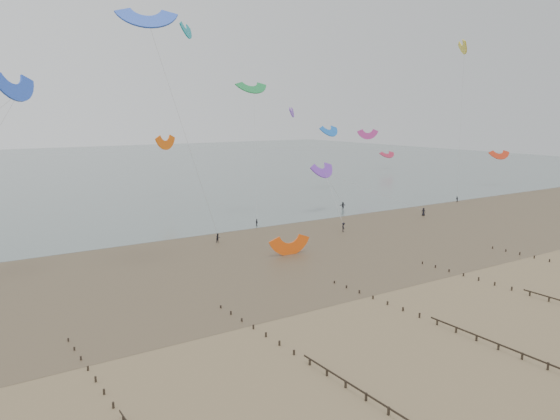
{
  "coord_description": "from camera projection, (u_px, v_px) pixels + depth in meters",
  "views": [
    {
      "loc": [
        -43.25,
        -45.44,
        23.81
      ],
      "look_at": [
        5.37,
        28.0,
        8.0
      ],
      "focal_mm": 35.0,
      "sensor_mm": 36.0,
      "label": 1
    }
  ],
  "objects": [
    {
      "name": "ground",
      "position": [
        372.0,
        315.0,
        65.0
      ],
      "size": [
        500.0,
        500.0,
        0.0
      ],
      "primitive_type": "plane",
      "color": "brown",
      "rests_on": "ground"
    },
    {
      "name": "sea_and_shore",
      "position": [
        212.0,
        257.0,
        91.01
      ],
      "size": [
        500.0,
        665.0,
        0.03
      ],
      "color": "#475654",
      "rests_on": "ground"
    },
    {
      "name": "groynes",
      "position": [
        543.0,
        363.0,
        51.46
      ],
      "size": [
        72.16,
        50.16,
        1.0
      ],
      "color": "black",
      "rests_on": "ground"
    },
    {
      "name": "kitesurfers",
      "position": [
        326.0,
        219.0,
        119.19
      ],
      "size": [
        136.52,
        21.29,
        1.9
      ],
      "color": "black",
      "rests_on": "ground"
    },
    {
      "name": "grounded_kite",
      "position": [
        290.0,
        255.0,
        92.56
      ],
      "size": [
        6.76,
        5.42,
        3.55
      ],
      "primitive_type": null,
      "rotation": [
        1.54,
        0.0,
        -0.06
      ],
      "color": "#FF5710",
      "rests_on": "ground"
    },
    {
      "name": "kites_airborne",
      "position": [
        102.0,
        113.0,
        128.84
      ],
      "size": [
        254.89,
        103.28,
        45.56
      ],
      "color": "#D43895",
      "rests_on": "ground"
    }
  ]
}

